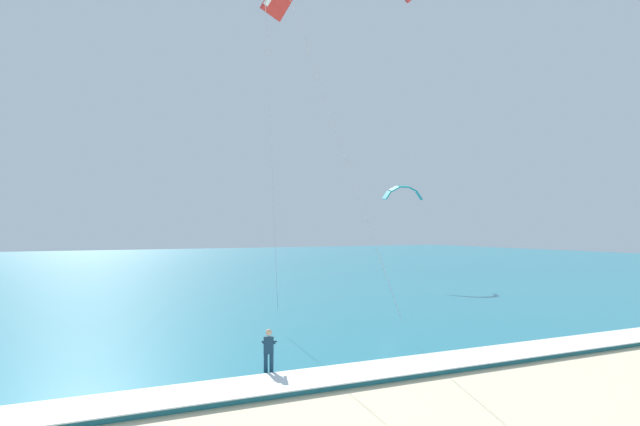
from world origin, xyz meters
TOP-DOWN VIEW (x-y plane):
  - sea at (0.00, 70.73)m, footprint 200.00×120.00m
  - surf_foam at (0.00, 11.73)m, footprint 200.00×2.32m
  - surfboard at (0.86, 13.13)m, footprint 1.00×1.45m
  - kitesurfer at (0.87, 13.14)m, footprint 0.66×0.66m
  - kite_distant at (23.83, 37.73)m, footprint 3.83×1.50m

SIDE VIEW (x-z plane):
  - surfboard at x=0.86m, z-range -0.02..0.07m
  - sea at x=0.00m, z-range 0.00..0.20m
  - surf_foam at x=0.00m, z-range 0.20..0.24m
  - kitesurfer at x=0.87m, z-range 0.10..1.79m
  - kite_distant at x=23.83m, z-range 7.91..9.29m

